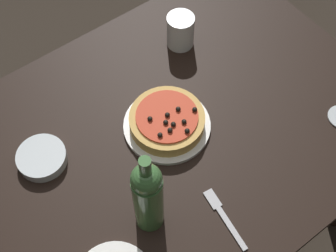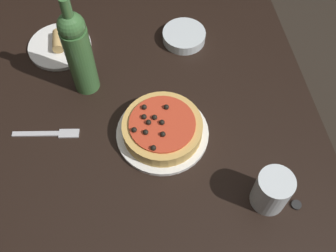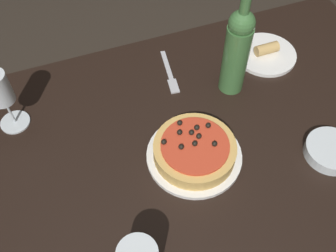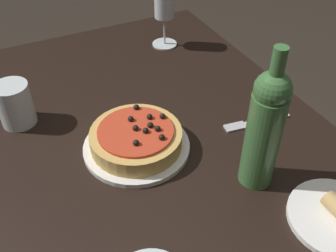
# 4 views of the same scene
# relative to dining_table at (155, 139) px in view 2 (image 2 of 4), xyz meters

# --- Properties ---
(ground_plane) EXTENTS (14.00, 14.00, 0.00)m
(ground_plane) POSITION_rel_dining_table_xyz_m (0.00, 0.00, -0.67)
(ground_plane) COLOR #2D261E
(dining_table) EXTENTS (1.34, 0.91, 0.76)m
(dining_table) POSITION_rel_dining_table_xyz_m (0.00, 0.00, 0.00)
(dining_table) COLOR black
(dining_table) RESTS_ON ground_plane
(dinner_plate) EXTENTS (0.24, 0.24, 0.01)m
(dinner_plate) POSITION_rel_dining_table_xyz_m (-0.04, -0.02, 0.10)
(dinner_plate) COLOR white
(dinner_plate) RESTS_ON dining_table
(pizza) EXTENTS (0.21, 0.21, 0.06)m
(pizza) POSITION_rel_dining_table_xyz_m (-0.04, -0.02, 0.13)
(pizza) COLOR tan
(pizza) RESTS_ON dinner_plate
(wine_bottle) EXTENTS (0.07, 0.07, 0.31)m
(wine_bottle) POSITION_rel_dining_table_xyz_m (0.15, 0.17, 0.23)
(wine_bottle) COLOR #3D6B38
(wine_bottle) RESTS_ON dining_table
(water_cup) EXTENTS (0.08, 0.08, 0.11)m
(water_cup) POSITION_rel_dining_table_xyz_m (-0.26, -0.24, 0.15)
(water_cup) COLOR silver
(water_cup) RESTS_ON dining_table
(side_bowl) EXTENTS (0.13, 0.13, 0.03)m
(side_bowl) POSITION_rel_dining_table_xyz_m (0.29, -0.13, 0.11)
(side_bowl) COLOR silver
(side_bowl) RESTS_ON dining_table
(fork) EXTENTS (0.04, 0.18, 0.00)m
(fork) POSITION_rel_dining_table_xyz_m (0.00, 0.28, 0.10)
(fork) COLOR #B7B7BC
(fork) RESTS_ON dining_table
(side_plate) EXTENTS (0.19, 0.19, 0.05)m
(side_plate) POSITION_rel_dining_table_xyz_m (0.31, 0.25, 0.10)
(side_plate) COLOR white
(side_plate) RESTS_ON dining_table
(bottle_cap) EXTENTS (0.02, 0.02, 0.01)m
(bottle_cap) POSITION_rel_dining_table_xyz_m (-0.29, -0.31, 0.10)
(bottle_cap) COLOR black
(bottle_cap) RESTS_ON dining_table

